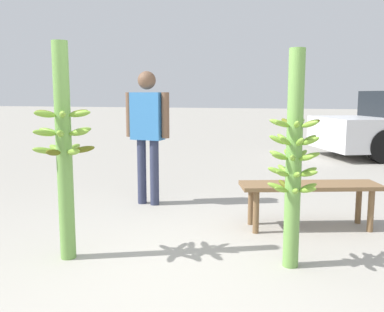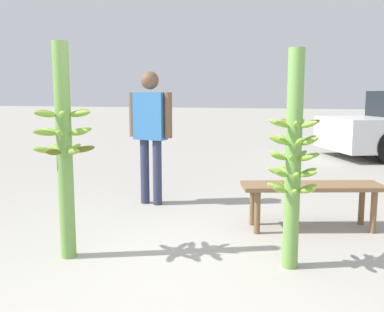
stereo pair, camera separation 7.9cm
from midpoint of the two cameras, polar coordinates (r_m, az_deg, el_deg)
ground_plane at (r=3.20m, az=-3.60°, el=-16.48°), size 80.00×80.00×0.00m
banana_stalk_left at (r=3.57m, az=-17.32°, el=1.00°), size 0.49×0.49×1.75m
banana_stalk_center at (r=3.32m, az=12.75°, el=-0.47°), size 0.40×0.40×1.68m
vendor_person at (r=5.18m, az=-6.40°, el=4.08°), size 0.58×0.22×1.61m
market_bench at (r=4.43m, az=14.95°, el=-4.45°), size 1.43×0.80×0.46m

